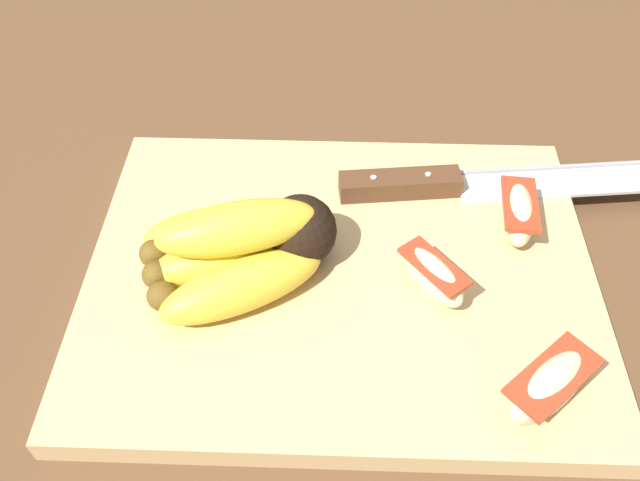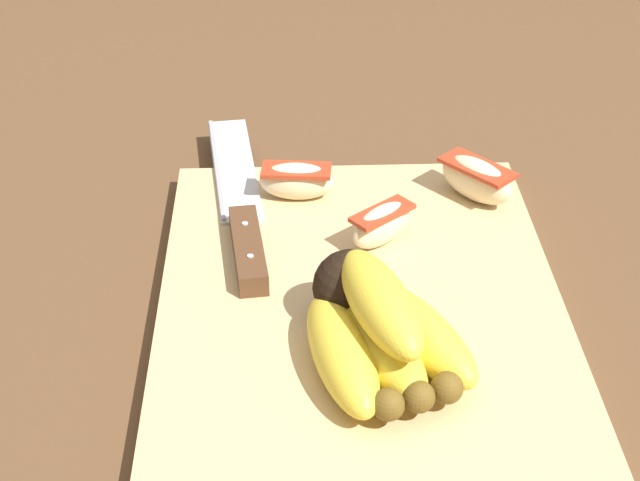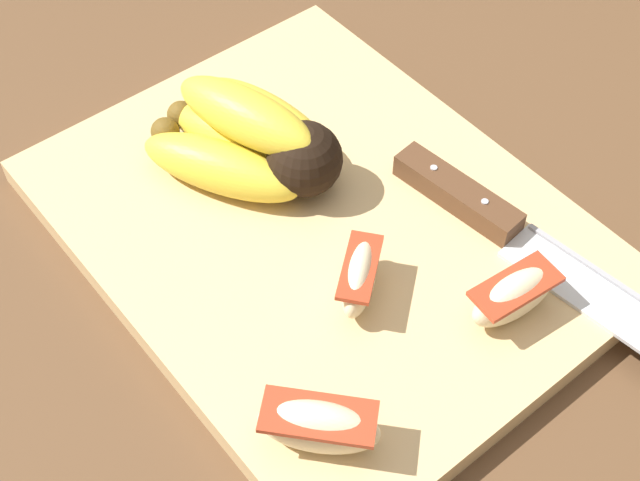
% 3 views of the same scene
% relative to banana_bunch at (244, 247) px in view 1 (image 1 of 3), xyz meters
% --- Properties ---
extents(ground_plane, '(6.00, 6.00, 0.00)m').
position_rel_banana_bunch_xyz_m(ground_plane, '(-0.06, 0.00, -0.05)').
color(ground_plane, brown).
extents(cutting_board, '(0.38, 0.30, 0.02)m').
position_rel_banana_bunch_xyz_m(cutting_board, '(-0.07, -0.00, -0.04)').
color(cutting_board, tan).
rests_on(cutting_board, ground_plane).
extents(banana_bunch, '(0.15, 0.13, 0.07)m').
position_rel_banana_bunch_xyz_m(banana_bunch, '(0.00, 0.00, 0.00)').
color(banana_bunch, black).
rests_on(banana_bunch, cutting_board).
extents(chefs_knife, '(0.28, 0.06, 0.02)m').
position_rel_banana_bunch_xyz_m(chefs_knife, '(-0.17, -0.09, -0.02)').
color(chefs_knife, silver).
rests_on(chefs_knife, cutting_board).
extents(apple_wedge_near, '(0.05, 0.06, 0.04)m').
position_rel_banana_bunch_xyz_m(apple_wedge_near, '(-0.14, 0.02, -0.01)').
color(apple_wedge_near, beige).
rests_on(apple_wedge_near, cutting_board).
extents(apple_wedge_middle, '(0.03, 0.07, 0.03)m').
position_rel_banana_bunch_xyz_m(apple_wedge_middle, '(-0.21, -0.05, -0.01)').
color(apple_wedge_middle, beige).
rests_on(apple_wedge_middle, cutting_board).
extents(apple_wedge_far, '(0.07, 0.07, 0.04)m').
position_rel_banana_bunch_xyz_m(apple_wedge_far, '(-0.20, 0.10, -0.01)').
color(apple_wedge_far, beige).
rests_on(apple_wedge_far, cutting_board).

